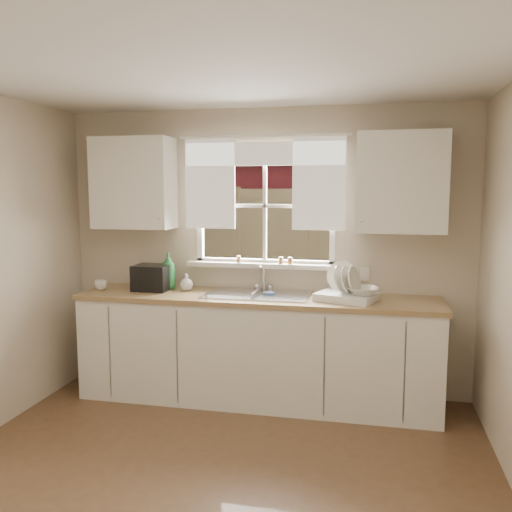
% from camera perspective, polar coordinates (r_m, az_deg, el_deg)
% --- Properties ---
extents(room_walls, '(3.62, 4.02, 2.50)m').
position_cam_1_polar(room_walls, '(2.84, -7.39, -4.47)').
color(room_walls, beige).
rests_on(room_walls, ground).
extents(ceiling, '(3.60, 4.00, 0.02)m').
position_cam_1_polar(ceiling, '(2.93, -7.36, 20.80)').
color(ceiling, silver).
rests_on(ceiling, room_walls).
extents(window, '(1.38, 0.16, 1.06)m').
position_cam_1_polar(window, '(4.79, 0.89, 3.31)').
color(window, white).
rests_on(window, room_walls).
extents(curtains, '(1.50, 0.03, 0.81)m').
position_cam_1_polar(curtains, '(4.73, 0.78, 8.69)').
color(curtains, white).
rests_on(curtains, room_walls).
extents(base_cabinets, '(3.00, 0.62, 0.87)m').
position_cam_1_polar(base_cabinets, '(4.67, 0.08, -9.93)').
color(base_cabinets, white).
rests_on(base_cabinets, ground).
extents(countertop, '(3.04, 0.65, 0.04)m').
position_cam_1_polar(countertop, '(4.56, 0.08, -4.45)').
color(countertop, '#9F7E4F').
rests_on(countertop, base_cabinets).
extents(upper_cabinet_left, '(0.70, 0.33, 0.80)m').
position_cam_1_polar(upper_cabinet_left, '(4.97, -12.74, 7.48)').
color(upper_cabinet_left, white).
rests_on(upper_cabinet_left, room_walls).
extents(upper_cabinet_right, '(0.70, 0.33, 0.80)m').
position_cam_1_polar(upper_cabinet_right, '(4.51, 15.04, 7.46)').
color(upper_cabinet_right, white).
rests_on(upper_cabinet_right, room_walls).
extents(wall_outlet, '(0.08, 0.01, 0.12)m').
position_cam_1_polar(wall_outlet, '(4.72, 11.37, -1.83)').
color(wall_outlet, beige).
rests_on(wall_outlet, room_walls).
extents(sill_jars, '(0.50, 0.04, 0.06)m').
position_cam_1_polar(sill_jars, '(4.75, 1.45, -0.43)').
color(sill_jars, brown).
rests_on(sill_jars, window).
extents(backyard, '(20.00, 10.00, 6.13)m').
position_cam_1_polar(backyard, '(11.23, 10.66, 15.50)').
color(backyard, '#335421').
rests_on(backyard, ground).
extents(sink, '(0.88, 0.52, 0.40)m').
position_cam_1_polar(sink, '(4.60, 0.16, -5.01)').
color(sink, '#B7B7BC').
rests_on(sink, countertop).
extents(dish_rack, '(0.53, 0.47, 0.31)m').
position_cam_1_polar(dish_rack, '(4.42, 9.50, -3.78)').
color(dish_rack, white).
rests_on(dish_rack, countertop).
extents(bowl, '(0.30, 0.30, 0.06)m').
position_cam_1_polar(bowl, '(4.37, 11.14, -3.62)').
color(bowl, silver).
rests_on(bowl, dish_rack).
extents(soap_bottle_a, '(0.17, 0.17, 0.33)m').
position_cam_1_polar(soap_bottle_a, '(4.89, -9.21, -1.53)').
color(soap_bottle_a, '#2E8D45').
rests_on(soap_bottle_a, countertop).
extents(soap_bottle_b, '(0.09, 0.09, 0.17)m').
position_cam_1_polar(soap_bottle_b, '(5.04, -11.90, -2.27)').
color(soap_bottle_b, '#3672CC').
rests_on(soap_bottle_b, countertop).
extents(soap_bottle_c, '(0.14, 0.14, 0.15)m').
position_cam_1_polar(soap_bottle_c, '(4.81, -7.35, -2.74)').
color(soap_bottle_c, beige).
rests_on(soap_bottle_c, countertop).
extents(saucer, '(0.16, 0.16, 0.01)m').
position_cam_1_polar(saucer, '(4.86, -11.40, -3.56)').
color(saucer, white).
rests_on(saucer, countertop).
extents(cup, '(0.14, 0.14, 0.09)m').
position_cam_1_polar(cup, '(4.98, -16.01, -2.95)').
color(cup, silver).
rests_on(cup, countertop).
extents(black_appliance, '(0.31, 0.27, 0.22)m').
position_cam_1_polar(black_appliance, '(4.87, -10.85, -2.24)').
color(black_appliance, black).
rests_on(black_appliance, countertop).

